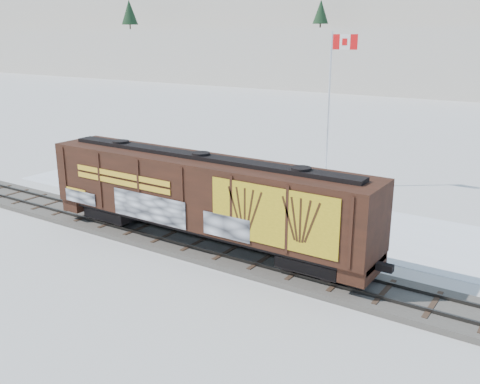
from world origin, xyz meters
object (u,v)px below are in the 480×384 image
Objects in this scene: car_white at (321,211)px; car_dark at (319,219)px; flagpole at (329,133)px; car_silver at (162,176)px; hopper_railcar at (202,194)px.

car_dark is at bearing -150.44° from car_white.
car_white is at bearing -67.63° from flagpole.
flagpole is at bearing -64.00° from car_silver.
car_white is 0.96× the size of car_dark.
flagpole is 2.33× the size of car_dark.
car_white is at bearing -100.37° from car_silver.
car_dark is (3.49, -8.68, -3.29)m from flagpole.
car_silver is (-9.87, 8.02, -2.21)m from hopper_railcar.
hopper_railcar is at bearing 125.69° from car_dark.
car_silver is at bearing 96.20° from car_white.
car_silver reaches higher than car_white.
car_white is 1.36m from car_dark.
hopper_railcar reaches higher than car_silver.
flagpole is 2.44× the size of car_white.
flagpole reaches higher than car_dark.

